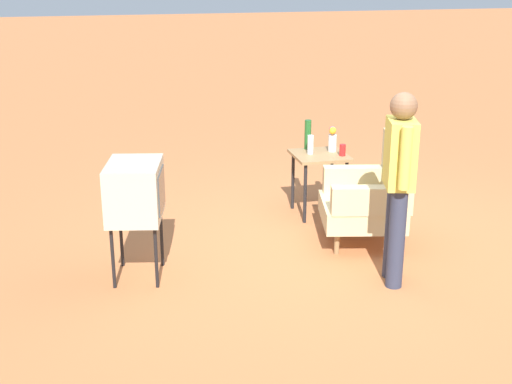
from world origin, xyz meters
The scene contains 9 objects.
ground_plane centered at (0.00, 0.00, 0.00)m, with size 60.00×60.00×0.00m, color #B76B3D.
armchair centered at (-0.04, 0.26, 0.50)m, with size 0.91×0.93×1.06m.
side_table centered at (-0.93, 0.01, 0.57)m, with size 0.56×0.56×0.68m.
tv_on_stand centered at (0.19, -2.00, 0.78)m, with size 0.68×0.55×1.03m.
person_standing centered at (0.80, 0.11, 0.94)m, with size 0.55×0.31×1.64m.
bottle_wine_green centered at (-1.15, -0.05, 0.84)m, with size 0.07×0.07×0.32m, color #1E5623.
soda_can_red centered at (-0.81, 0.22, 0.74)m, with size 0.07×0.07×0.12m, color red.
bottle_short_clear centered at (-0.96, -0.08, 0.78)m, with size 0.06×0.06×0.20m, color silver.
flower_vase centered at (-1.00, 0.18, 0.82)m, with size 0.15×0.10×0.27m.
Camera 1 is at (5.74, -2.28, 2.63)m, focal length 48.24 mm.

